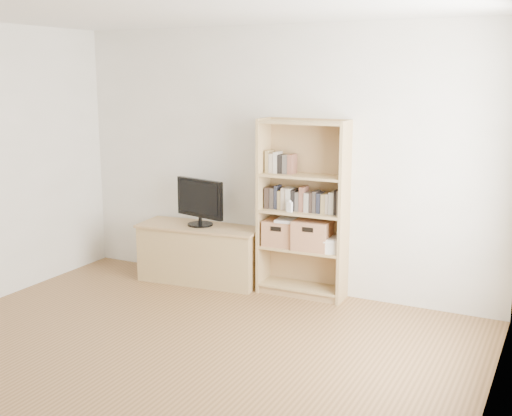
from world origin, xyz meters
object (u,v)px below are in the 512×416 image
Objects in this scene: basket_left at (280,233)px; basket_right at (312,235)px; television at (200,203)px; baby_monitor at (290,207)px; tv_stand at (201,254)px; bookshelf at (303,209)px; laptop at (295,220)px.

basket_right reaches higher than basket_left.
television is 1.01m from baby_monitor.
tv_stand is 12.81× the size of baby_monitor.
tv_stand is 3.64× the size of basket_right.
tv_stand is at bearing -178.90° from basket_left.
baby_monitor reaches higher than basket_right.
bookshelf reaches higher than basket_right.
television reaches higher than tv_stand.
tv_stand is 4.10× the size of basket_left.
basket_right is (0.20, 0.09, -0.27)m from baby_monitor.
baby_monitor reaches higher than basket_left.
baby_monitor is 0.32× the size of basket_left.
bookshelf is at bearing -1.28° from basket_left.
laptop is at bearing -3.27° from basket_left.
bookshelf is 1.11m from television.
television reaches higher than basket_left.
bookshelf is 4.87× the size of laptop.
television is 6.24× the size of baby_monitor.
tv_stand is at bearing -176.92° from bookshelf.
tv_stand is at bearing 178.79° from laptop.
television is at bearing -179.32° from basket_right.
bookshelf is at bearing 175.49° from basket_right.
bookshelf reaches higher than tv_stand.
baby_monitor is at bearing -109.25° from laptop.
laptop is at bearing -1.77° from tv_stand.
tv_stand is 2.05× the size of television.
bookshelf is at bearing 17.92° from television.
bookshelf is 0.26m from basket_right.
television is at bearing -178.90° from basket_left.
bookshelf reaches higher than laptop.
baby_monitor is at bearing 12.80° from television.
basket_left is (-0.14, 0.09, -0.29)m from baby_monitor.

